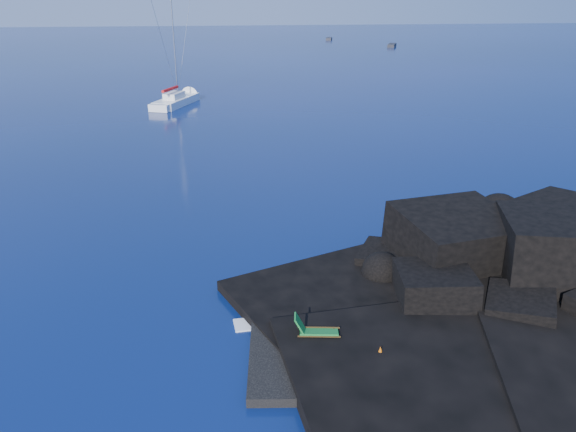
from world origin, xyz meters
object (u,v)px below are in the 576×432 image
at_px(distant_boat_a, 329,40).
at_px(marker_cone, 380,352).
at_px(sailboat, 177,105).
at_px(distant_boat_b, 392,47).
at_px(sunbather, 317,337).
at_px(deck_chair, 319,327).

bearing_deg(distant_boat_a, marker_cone, -84.55).
relative_size(sailboat, distant_boat_b, 2.43).
height_order(sailboat, marker_cone, sailboat).
bearing_deg(sunbather, marker_cone, -44.14).
xyz_separation_m(marker_cone, distant_boat_a, (24.57, 135.07, -0.59)).
relative_size(sunbather, distant_boat_b, 0.32).
bearing_deg(sailboat, distant_boat_b, 78.18).
relative_size(deck_chair, distant_boat_b, 0.32).
height_order(sailboat, distant_boat_b, sailboat).
height_order(sailboat, sunbather, sailboat).
distance_m(sailboat, sunbather, 49.11).
height_order(distant_boat_a, distant_boat_b, distant_boat_b).
bearing_deg(sailboat, marker_cone, -55.75).
bearing_deg(distant_boat_a, distant_boat_b, -46.16).
bearing_deg(distant_boat_a, sailboat, -96.24).
height_order(sunbather, marker_cone, marker_cone).
xyz_separation_m(distant_boat_a, distant_boat_b, (10.81, -20.25, 0.00)).
bearing_deg(deck_chair, sunbather, -134.30).
bearing_deg(marker_cone, sunbather, 146.59).
xyz_separation_m(sailboat, distant_boat_b, (45.26, 65.03, 0.00)).
bearing_deg(distant_boat_a, deck_chair, -85.45).
bearing_deg(sailboat, deck_chair, -57.65).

